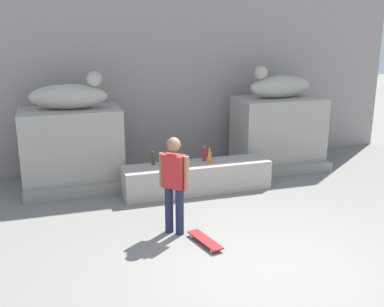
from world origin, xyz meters
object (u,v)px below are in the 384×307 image
(skater, at_px, (174,181))
(bottle_brown, at_px, (153,159))
(bottle_orange, at_px, (209,157))
(bottle_red, at_px, (204,155))
(statue_reclining_right, at_px, (279,86))
(skateboard, at_px, (205,240))
(statue_reclining_left, at_px, (70,96))

(skater, distance_m, bottle_brown, 2.02)
(bottle_orange, bearing_deg, bottle_red, 114.77)
(statue_reclining_right, xyz_separation_m, skater, (-3.39, -2.94, -1.04))
(skateboard, relative_size, bottle_brown, 2.85)
(statue_reclining_left, relative_size, skater, 1.00)
(statue_reclining_left, height_order, statue_reclining_right, same)
(statue_reclining_left, bearing_deg, bottle_red, -10.27)
(statue_reclining_right, xyz_separation_m, skateboard, (-3.03, -3.48, -1.90))
(bottle_brown, bearing_deg, bottle_red, -2.94)
(skateboard, distance_m, bottle_red, 2.71)
(statue_reclining_left, bearing_deg, bottle_orange, -12.36)
(skater, bearing_deg, statue_reclining_right, -95.71)
(statue_reclining_left, height_order, bottle_red, statue_reclining_left)
(bottle_orange, bearing_deg, skater, -124.82)
(skateboard, height_order, bottle_red, bottle_red)
(bottle_orange, bearing_deg, statue_reclining_left, 157.30)
(skateboard, bearing_deg, bottle_brown, -7.44)
(skater, relative_size, bottle_orange, 5.50)
(skater, xyz_separation_m, bottle_brown, (0.11, 2.01, -0.21))
(statue_reclining_right, distance_m, bottle_brown, 3.64)
(skateboard, xyz_separation_m, bottle_red, (0.84, 2.49, 0.67))
(bottle_brown, bearing_deg, statue_reclining_left, 148.56)
(skater, distance_m, bottle_red, 2.30)
(statue_reclining_left, relative_size, skateboard, 2.03)
(skateboard, bearing_deg, statue_reclining_left, 13.82)
(statue_reclining_left, xyz_separation_m, skater, (1.41, -2.94, -1.04))
(skater, distance_m, bottle_orange, 2.22)
(statue_reclining_right, bearing_deg, bottle_orange, 22.91)
(skateboard, bearing_deg, bottle_red, -31.81)
(skater, bearing_deg, bottle_brown, -49.62)
(statue_reclining_left, distance_m, skateboard, 4.34)
(bottle_red, distance_m, bottle_brown, 1.10)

